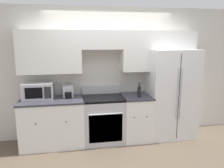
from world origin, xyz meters
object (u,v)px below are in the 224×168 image
at_px(refrigerator, 170,93).
at_px(microwave, 38,91).
at_px(oven_range, 103,119).
at_px(bottle, 139,91).

distance_m(refrigerator, microwave, 2.60).
bearing_deg(oven_range, microwave, 175.54).
distance_m(oven_range, microwave, 1.34).
bearing_deg(microwave, bottle, -6.02).
xyz_separation_m(oven_range, microwave, (-1.20, 0.09, 0.59)).
bearing_deg(refrigerator, microwave, 179.45).
xyz_separation_m(refrigerator, bottle, (-0.72, -0.17, 0.11)).
height_order(refrigerator, microwave, refrigerator).
xyz_separation_m(refrigerator, microwave, (-2.60, 0.02, 0.15)).
height_order(microwave, bottle, microwave).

